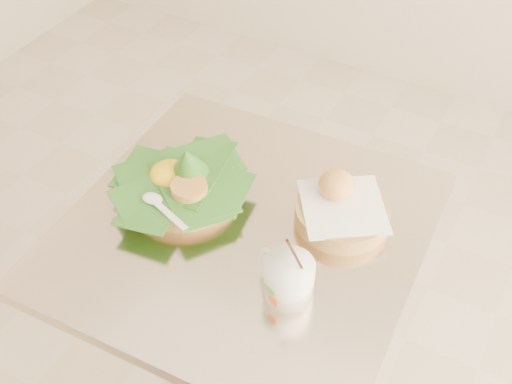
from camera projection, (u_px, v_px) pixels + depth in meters
The scene contains 4 objects.
cafe_table at pixel (245, 293), 1.45m from camera, with size 0.72×0.72×0.75m.
rice_basket at pixel (183, 181), 1.34m from camera, with size 0.28×0.28×0.14m.
bread_basket at pixel (341, 208), 1.30m from camera, with size 0.23×0.23×0.10m.
coffee_mug at pixel (288, 277), 1.15m from camera, with size 0.12×0.10×0.16m.
Camera 1 is at (0.57, -0.75, 1.70)m, focal length 45.00 mm.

